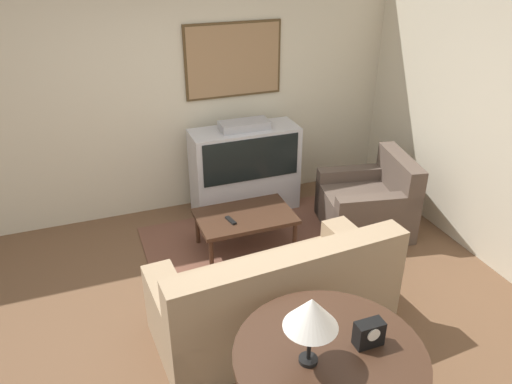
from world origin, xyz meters
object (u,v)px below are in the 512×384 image
(armchair, at_px, (368,205))
(console_table, at_px, (330,362))
(mantel_clock, at_px, (369,333))
(tv, at_px, (245,169))
(couch, at_px, (275,299))
(coffee_table, at_px, (245,218))
(table_lamp, at_px, (311,314))

(armchair, height_order, console_table, armchair)
(console_table, bearing_deg, mantel_clock, -1.46)
(console_table, relative_size, mantel_clock, 6.63)
(tv, xyz_separation_m, couch, (-0.46, -2.03, -0.19))
(armchair, xyz_separation_m, coffee_table, (-1.41, 0.08, 0.08))
(tv, distance_m, console_table, 3.15)
(armchair, xyz_separation_m, console_table, (-1.68, -2.21, 0.43))
(tv, xyz_separation_m, coffee_table, (-0.28, -0.80, -0.15))
(tv, distance_m, couch, 2.09)
(couch, bearing_deg, table_lamp, 73.19)
(armchair, distance_m, mantel_clock, 2.70)
(armchair, bearing_deg, tv, -116.68)
(mantel_clock, bearing_deg, table_lamp, 179.89)
(coffee_table, height_order, console_table, console_table)
(armchair, bearing_deg, table_lamp, -28.26)
(console_table, bearing_deg, armchair, 52.78)
(tv, height_order, table_lamp, table_lamp)
(tv, bearing_deg, table_lamp, -102.75)
(mantel_clock, bearing_deg, armchair, 57.06)
(table_lamp, xyz_separation_m, mantel_clock, (0.39, -0.00, -0.27))
(tv, xyz_separation_m, armchair, (1.13, -0.88, -0.23))
(table_lamp, bearing_deg, mantel_clock, -0.11)
(tv, bearing_deg, console_table, -100.13)
(armchair, relative_size, table_lamp, 2.29)
(coffee_table, xyz_separation_m, mantel_clock, (-0.03, -2.30, 0.50))
(couch, bearing_deg, console_table, 80.90)
(armchair, distance_m, coffee_table, 1.41)
(couch, height_order, mantel_clock, mantel_clock)
(couch, relative_size, table_lamp, 4.31)
(coffee_table, relative_size, console_table, 0.85)
(tv, bearing_deg, coffee_table, -109.28)
(couch, bearing_deg, mantel_clock, 93.88)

